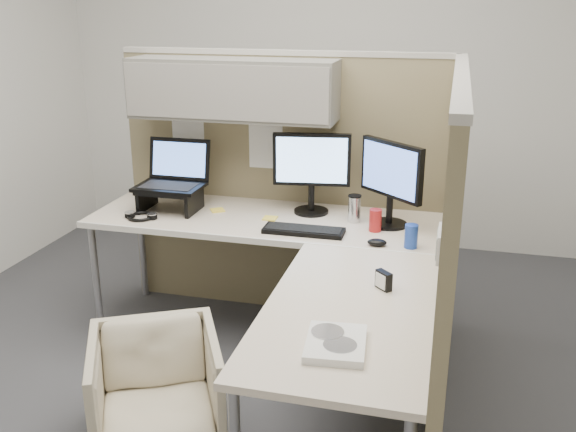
% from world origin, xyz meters
% --- Properties ---
extents(ground, '(4.50, 4.50, 0.00)m').
position_xyz_m(ground, '(0.00, 0.00, 0.00)').
color(ground, '#38383D').
rests_on(ground, ground).
extents(partition_back, '(2.00, 0.36, 1.63)m').
position_xyz_m(partition_back, '(-0.22, 0.83, 1.10)').
color(partition_back, '#857857').
rests_on(partition_back, ground).
extents(partition_right, '(0.07, 2.03, 1.63)m').
position_xyz_m(partition_right, '(0.90, -0.07, 0.82)').
color(partition_right, '#857857').
rests_on(partition_right, ground).
extents(desk, '(2.00, 1.98, 0.73)m').
position_xyz_m(desk, '(0.12, 0.13, 0.69)').
color(desk, beige).
rests_on(desk, ground).
extents(office_chair, '(0.73, 0.72, 0.57)m').
position_xyz_m(office_chair, '(-0.30, -0.54, 0.29)').
color(office_chair, '#C4B59B').
rests_on(office_chair, ground).
extents(monitor_left, '(0.44, 0.20, 0.47)m').
position_xyz_m(monitor_left, '(0.13, 0.69, 1.00)').
color(monitor_left, black).
rests_on(monitor_left, desk).
extents(monitor_right, '(0.35, 0.32, 0.47)m').
position_xyz_m(monitor_right, '(0.58, 0.58, 1.00)').
color(monitor_right, black).
rests_on(monitor_right, desk).
extents(laptop_station, '(0.38, 0.33, 0.40)m').
position_xyz_m(laptop_station, '(-0.68, 0.56, 0.88)').
color(laptop_station, black).
rests_on(laptop_station, desk).
extents(keyboard, '(0.43, 0.15, 0.02)m').
position_xyz_m(keyboard, '(0.16, 0.35, 0.74)').
color(keyboard, black).
rests_on(keyboard, desk).
extents(mouse, '(0.10, 0.07, 0.04)m').
position_xyz_m(mouse, '(0.56, 0.25, 0.75)').
color(mouse, black).
rests_on(mouse, desk).
extents(travel_mug, '(0.07, 0.07, 0.15)m').
position_xyz_m(travel_mug, '(0.39, 0.59, 0.81)').
color(travel_mug, silver).
rests_on(travel_mug, desk).
extents(soda_can_green, '(0.07, 0.07, 0.12)m').
position_xyz_m(soda_can_green, '(0.73, 0.27, 0.79)').
color(soda_can_green, '#1E3FA5').
rests_on(soda_can_green, desk).
extents(soda_can_silver, '(0.07, 0.07, 0.12)m').
position_xyz_m(soda_can_silver, '(0.52, 0.47, 0.79)').
color(soda_can_silver, '#B21E1E').
rests_on(soda_can_silver, desk).
extents(sticky_note_d, '(0.08, 0.08, 0.01)m').
position_xyz_m(sticky_note_d, '(-0.07, 0.52, 0.73)').
color(sticky_note_d, yellow).
rests_on(sticky_note_d, desk).
extents(sticky_note_c, '(0.11, 0.11, 0.01)m').
position_xyz_m(sticky_note_c, '(-0.41, 0.58, 0.73)').
color(sticky_note_c, yellow).
rests_on(sticky_note_c, desk).
extents(headphones, '(0.19, 0.16, 0.03)m').
position_xyz_m(headphones, '(-0.78, 0.35, 0.74)').
color(headphones, black).
rests_on(headphones, desk).
extents(paper_stack, '(0.23, 0.29, 0.03)m').
position_xyz_m(paper_stack, '(0.54, -0.78, 0.75)').
color(paper_stack, white).
rests_on(paper_stack, desk).
extents(desk_clock, '(0.08, 0.08, 0.08)m').
position_xyz_m(desk_clock, '(0.65, -0.25, 0.77)').
color(desk_clock, black).
rests_on(desk_clock, desk).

